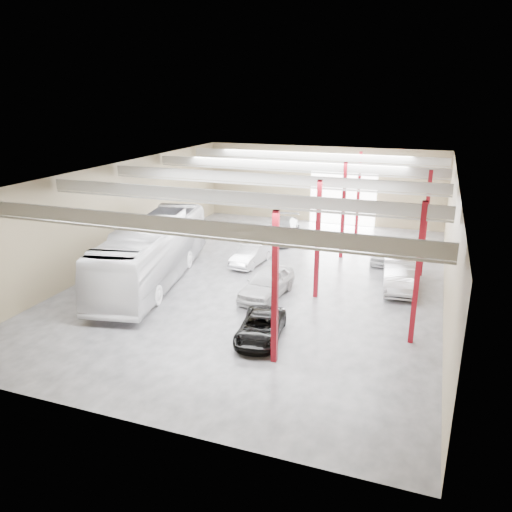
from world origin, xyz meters
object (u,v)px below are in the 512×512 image
Objects in this scene: coach_bus at (153,252)px; black_sedan at (261,327)px; car_row_c at (281,229)px; car_right_near at (399,275)px; car_row_b at (251,255)px; car_row_a at (267,283)px; car_right_far at (386,251)px.

coach_bus is 10.59m from black_sedan.
coach_bus reaches higher than car_row_c.
car_right_near is at bearing 3.46° from coach_bus.
coach_bus is 2.39× the size of car_row_c.
car_row_c is 12.81m from car_right_near.
coach_bus is 12.96m from car_row_c.
car_row_b is 0.73× the size of car_row_c.
car_row_b is (-4.38, 10.40, 0.09)m from black_sedan.
car_right_near reaches higher than car_row_c.
black_sedan is 11.29m from car_row_b.
black_sedan is 0.85× the size of car_right_near.
black_sedan is at bearing -128.78° from car_right_near.
car_row_b is at bearing 124.70° from car_row_a.
car_right_far is (5.94, 9.20, -0.10)m from car_row_a.
black_sedan is 0.75× the size of car_row_c.
coach_bus is at bearing -174.86° from car_row_a.
car_right_near reaches higher than black_sedan.
car_right_far is at bearing 29.76° from car_row_b.
car_right_far is at bearing 22.50° from coach_bus.
black_sedan is (9.12, -5.21, -1.35)m from coach_bus.
black_sedan is 1.03× the size of car_row_b.
car_row_b is 0.98× the size of car_right_far.
car_row_b is at bearing -153.43° from car_right_far.
car_row_c is (-2.80, 11.96, 0.01)m from car_row_a.
coach_bus reaches higher than car_row_b.
car_right_near is at bearing 49.30° from black_sedan.
car_row_a is 5.97m from car_row_b.
car_row_a is 8.27m from car_right_near.
car_row_a is 1.16× the size of car_row_b.
car_row_b is (-2.94, 5.20, -0.14)m from car_row_a.
coach_bus is 7.14m from car_row_b.
car_row_c is at bearing 108.39° from car_row_a.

